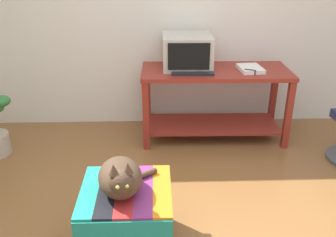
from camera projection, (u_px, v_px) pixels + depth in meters
The scene contains 9 objects.
back_wall at pixel (167, 3), 3.74m from camera, with size 8.00×0.10×2.60m, color silver.
desk at pixel (214, 92), 3.68m from camera, with size 1.46×0.62×0.73m.
tv_monitor at pixel (187, 52), 3.60m from camera, with size 0.48×0.48×0.32m.
keyboard at pixel (192, 73), 3.45m from camera, with size 0.40×0.15×0.02m, color black.
book at pixel (250, 69), 3.54m from camera, with size 0.21×0.27×0.04m, color white.
ottoman_with_blanket at pixel (127, 218), 2.36m from camera, with size 0.56×0.56×0.43m.
cat at pixel (121, 178), 2.19m from camera, with size 0.39×0.43×0.28m.
stapler at pixel (250, 72), 3.45m from camera, with size 0.04×0.11×0.04m, color black.
pen at pixel (259, 67), 3.63m from camera, with size 0.01×0.01×0.14m, color #2351B2.
Camera 1 is at (-0.11, -1.84, 1.78)m, focal length 39.17 mm.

